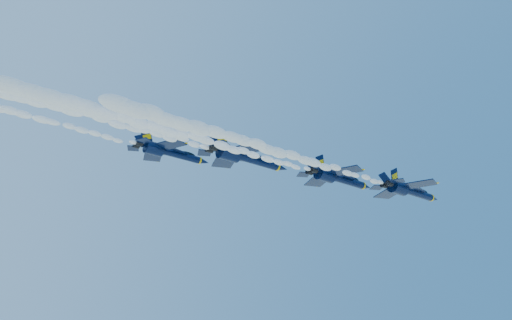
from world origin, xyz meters
TOP-DOWN VIEW (x-y plane):
  - jet_lead at (18.31, -14.28)m, footprint 15.96×13.09m
  - smoke_trail_jet_lead at (-14.16, -14.28)m, footprint 51.29×2.16m
  - jet_second at (8.82, -5.67)m, footprint 16.54×13.57m
  - smoke_trail_jet_second at (-23.89, -5.67)m, footprint 51.29×2.24m
  - jet_third at (-6.28, 3.09)m, footprint 18.38×15.07m
  - smoke_trail_jet_third at (-39.78, 3.09)m, footprint 51.29×2.49m
  - jet_fourth at (-15.78, 14.98)m, footprint 16.27×13.35m

SIDE VIEW (x-z plane):
  - smoke_trail_jet_lead at x=-14.16m, z-range 147.47..149.42m
  - jet_lead at x=18.31m, z-range 145.96..151.89m
  - smoke_trail_jet_second at x=-23.89m, z-range 150.26..152.27m
  - jet_second at x=8.82m, z-range 148.68..154.83m
  - smoke_trail_jet_third at x=-39.78m, z-range 153.35..155.59m
  - jet_third at x=-6.28m, z-range 151.56..158.39m
  - jet_fourth at x=-15.78m, z-range 154.46..160.50m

